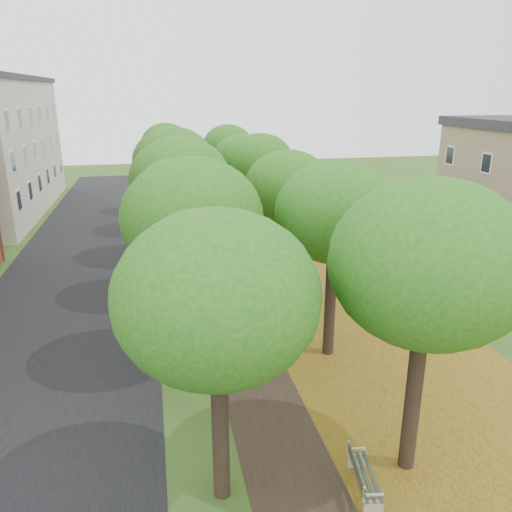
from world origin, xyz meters
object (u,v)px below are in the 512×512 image
car_red (446,269)px  car_white (405,241)px  car_silver (497,286)px  car_grey (420,254)px  bench (363,476)px

car_red → car_white: size_ratio=0.80×
car_silver → car_grey: (-0.99, 5.18, -0.01)m
bench → car_white: size_ratio=0.36×
bench → car_silver: size_ratio=0.47×
car_grey → car_white: 2.33m
car_white → bench: bearing=143.2°
bench → car_white: (10.12, 17.33, 0.26)m
car_silver → bench: bearing=154.3°
car_red → car_grey: 2.54m
car_silver → car_white: (-0.73, 7.49, 0.05)m
bench → car_silver: car_silver is taller
car_silver → car_grey: car_silver is taller
car_silver → car_red: 2.81m
car_silver → car_grey: 5.27m
car_red → bench: bearing=153.6°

